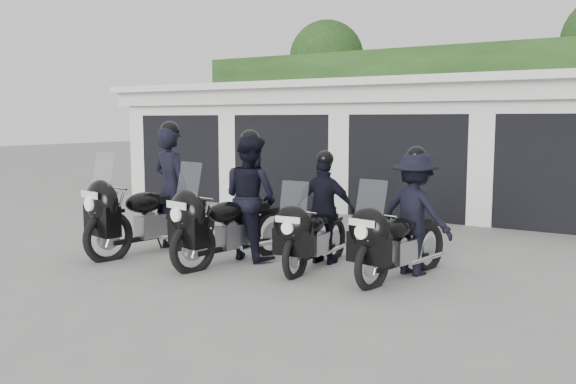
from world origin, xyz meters
The scene contains 7 objects.
ground centered at (0.00, 0.00, 0.00)m, with size 80.00×80.00×0.00m, color gray.
garage_block centered at (0.00, 8.06, 1.42)m, with size 16.40×6.80×2.96m.
background_vegetation centered at (0.37, 12.92, 2.77)m, with size 20.00×3.90×5.80m.
police_bike_a centered at (-2.19, 0.33, 0.84)m, with size 1.03×2.42×2.13m.
police_bike_b centered at (-0.67, 0.55, 0.84)m, with size 1.12×2.27×2.00m.
police_bike_c centered at (0.46, 0.92, 0.72)m, with size 0.96×1.95×1.70m.
police_bike_d centered at (1.75, 1.02, 0.76)m, with size 1.16×2.04×1.79m.
Camera 1 is at (4.62, -6.61, 2.09)m, focal length 38.00 mm.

